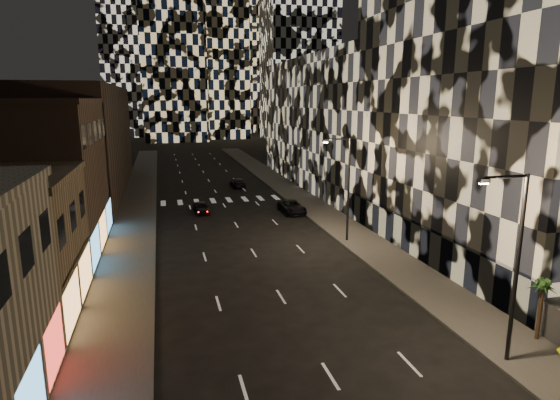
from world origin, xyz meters
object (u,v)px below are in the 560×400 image
car_dark_midlane (201,208)px  car_dark_oncoming (238,183)px  streetlight_far (346,182)px  palm_tree (543,290)px  streetlight_near (514,256)px  car_dark_rightlane (292,207)px

car_dark_midlane → car_dark_oncoming: (6.43, 14.59, -0.01)m
streetlight_far → palm_tree: (3.15, -18.70, -2.50)m
streetlight_near → palm_tree: bearing=22.4°
car_dark_midlane → car_dark_rightlane: size_ratio=0.74×
streetlight_far → car_dark_midlane: bearing=129.2°
palm_tree → car_dark_oncoming: bearing=99.6°
streetlight_near → car_dark_rightlane: bearing=92.9°
car_dark_oncoming → car_dark_rightlane: 17.33m
car_dark_oncoming → palm_tree: size_ratio=1.30×
car_dark_rightlane → palm_tree: bearing=-82.2°
car_dark_rightlane → car_dark_oncoming: bearing=99.8°
streetlight_near → car_dark_midlane: streetlight_near is taller
car_dark_oncoming → car_dark_rightlane: bearing=97.4°
streetlight_near → car_dark_oncoming: size_ratio=2.12×
streetlight_near → streetlight_far: size_ratio=1.00×
streetlight_far → car_dark_rightlane: size_ratio=1.82×
streetlight_near → car_dark_rightlane: size_ratio=1.82×
streetlight_near → car_dark_midlane: (-11.29, 33.86, -4.73)m
streetlight_near → car_dark_oncoming: streetlight_near is taller
streetlight_far → palm_tree: 19.13m
streetlight_near → car_dark_oncoming: 48.92m
car_dark_midlane → car_dark_oncoming: car_dark_midlane is taller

